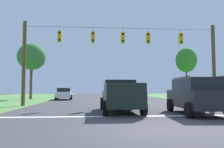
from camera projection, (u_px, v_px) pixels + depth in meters
ground_plane at (155, 128)px, 7.92m from camera, size 120.00×120.00×0.00m
stop_bar_stripe at (137, 116)px, 11.34m from camera, size 14.14×0.45×0.01m
lane_dash_0 at (123, 107)px, 17.31m from camera, size 2.50×0.15×0.01m
lane_dash_1 at (115, 101)px, 24.68m from camera, size 2.50×0.15×0.01m
lane_dash_2 at (110, 99)px, 31.56m from camera, size 2.50×0.15×0.01m
lane_dash_3 at (107, 96)px, 40.74m from camera, size 2.50×0.15×0.01m
overhead_signal_span at (122, 58)px, 18.85m from camera, size 16.56×0.31×7.03m
pickup_truck at (120, 96)px, 13.44m from camera, size 2.32×5.42×1.95m
suv_black at (196, 95)px, 12.26m from camera, size 2.45×4.91×2.05m
distant_car_crossing_white at (64, 94)px, 28.78m from camera, size 2.25×4.41×1.52m
tree_roadside_right at (186, 60)px, 35.52m from camera, size 3.31×3.31×7.98m
tree_roadside_far_right at (32, 57)px, 30.00m from camera, size 3.75×3.75×7.54m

